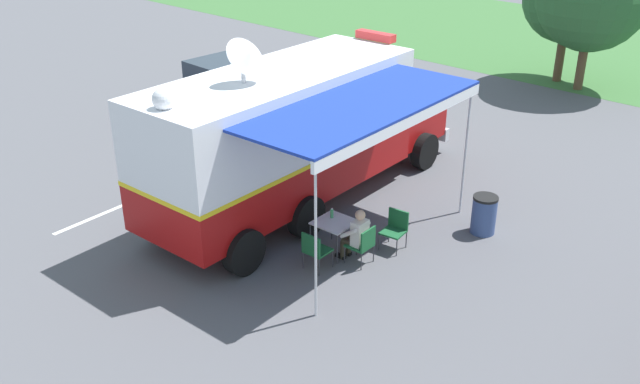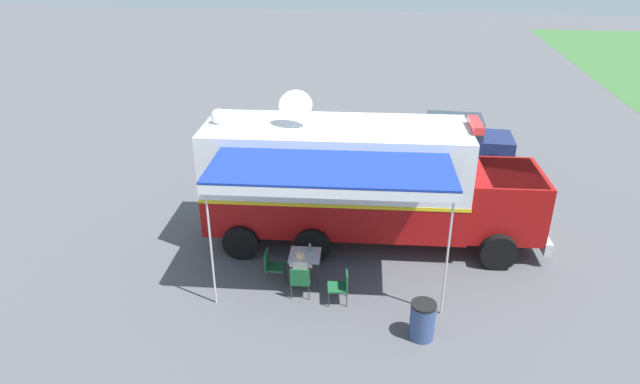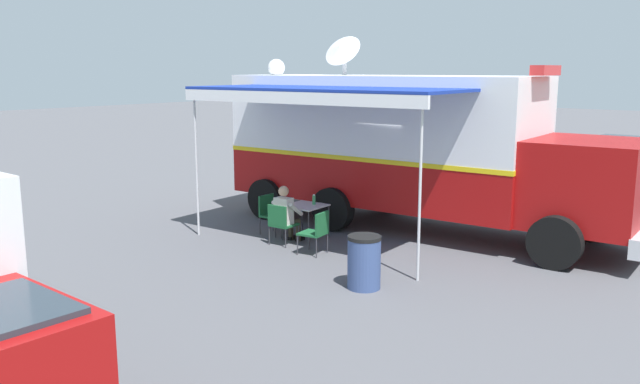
{
  "view_description": "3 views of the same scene",
  "coord_description": "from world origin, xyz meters",
  "px_view_note": "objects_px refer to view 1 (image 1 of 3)",
  "views": [
    {
      "loc": [
        10.84,
        -10.51,
        7.86
      ],
      "look_at": [
        1.92,
        -0.73,
        1.42
      ],
      "focal_mm": 39.16,
      "sensor_mm": 36.0,
      "label": 1
    },
    {
      "loc": [
        14.2,
        1.38,
        8.31
      ],
      "look_at": [
        0.26,
        -0.4,
        1.62
      ],
      "focal_mm": 31.1,
      "sensor_mm": 36.0,
      "label": 2
    },
    {
      "loc": [
        12.82,
        8.41,
        3.65
      ],
      "look_at": [
        2.12,
        -0.18,
        1.06
      ],
      "focal_mm": 36.62,
      "sensor_mm": 36.0,
      "label": 3
    }
  ],
  "objects_px": {
    "folding_table": "(335,224)",
    "seated_responder": "(356,234)",
    "water_bottle": "(332,213)",
    "command_truck": "(302,129)",
    "folding_chair_at_table": "(363,243)",
    "trash_bin": "(484,215)",
    "folding_chair_spare_by_truck": "(396,227)",
    "car_behind_truck": "(226,84)",
    "folding_chair_beside_table": "(315,248)"
  },
  "relations": [
    {
      "from": "command_truck",
      "to": "water_bottle",
      "type": "bearing_deg",
      "value": -30.69
    },
    {
      "from": "folding_table",
      "to": "car_behind_truck",
      "type": "height_order",
      "value": "car_behind_truck"
    },
    {
      "from": "folding_table",
      "to": "folding_chair_beside_table",
      "type": "distance_m",
      "value": 0.89
    },
    {
      "from": "folding_table",
      "to": "water_bottle",
      "type": "distance_m",
      "value": 0.26
    },
    {
      "from": "folding_table",
      "to": "seated_responder",
      "type": "height_order",
      "value": "seated_responder"
    },
    {
      "from": "command_truck",
      "to": "trash_bin",
      "type": "relative_size",
      "value": 10.55
    },
    {
      "from": "folding_chair_beside_table",
      "to": "car_behind_truck",
      "type": "height_order",
      "value": "car_behind_truck"
    },
    {
      "from": "folding_chair_at_table",
      "to": "trash_bin",
      "type": "relative_size",
      "value": 0.96
    },
    {
      "from": "command_truck",
      "to": "folding_table",
      "type": "distance_m",
      "value": 2.83
    },
    {
      "from": "folding_chair_beside_table",
      "to": "trash_bin",
      "type": "relative_size",
      "value": 0.96
    },
    {
      "from": "trash_bin",
      "to": "car_behind_truck",
      "type": "bearing_deg",
      "value": 171.21
    },
    {
      "from": "folding_table",
      "to": "car_behind_truck",
      "type": "relative_size",
      "value": 0.2
    },
    {
      "from": "command_truck",
      "to": "folding_chair_beside_table",
      "type": "xyz_separation_m",
      "value": [
        2.38,
        -2.15,
        -1.43
      ]
    },
    {
      "from": "command_truck",
      "to": "folding_chair_beside_table",
      "type": "height_order",
      "value": "command_truck"
    },
    {
      "from": "seated_responder",
      "to": "car_behind_truck",
      "type": "relative_size",
      "value": 0.29
    },
    {
      "from": "folding_chair_spare_by_truck",
      "to": "car_behind_truck",
      "type": "bearing_deg",
      "value": 159.88
    },
    {
      "from": "seated_responder",
      "to": "trash_bin",
      "type": "xyz_separation_m",
      "value": [
        1.35,
        2.94,
        -0.2
      ]
    },
    {
      "from": "folding_chair_spare_by_truck",
      "to": "seated_responder",
      "type": "relative_size",
      "value": 0.7
    },
    {
      "from": "folding_chair_beside_table",
      "to": "folding_chair_spare_by_truck",
      "type": "relative_size",
      "value": 1.0
    },
    {
      "from": "folding_chair_beside_table",
      "to": "command_truck",
      "type": "bearing_deg",
      "value": 137.95
    },
    {
      "from": "folding_chair_beside_table",
      "to": "seated_responder",
      "type": "relative_size",
      "value": 0.7
    },
    {
      "from": "command_truck",
      "to": "folding_chair_spare_by_truck",
      "type": "height_order",
      "value": "command_truck"
    },
    {
      "from": "trash_bin",
      "to": "command_truck",
      "type": "bearing_deg",
      "value": -158.37
    },
    {
      "from": "command_truck",
      "to": "folding_chair_at_table",
      "type": "distance_m",
      "value": 3.55
    },
    {
      "from": "folding_chair_spare_by_truck",
      "to": "folding_table",
      "type": "bearing_deg",
      "value": -130.12
    },
    {
      "from": "folding_table",
      "to": "folding_chair_beside_table",
      "type": "height_order",
      "value": "folding_chair_beside_table"
    },
    {
      "from": "folding_chair_beside_table",
      "to": "trash_bin",
      "type": "height_order",
      "value": "trash_bin"
    },
    {
      "from": "water_bottle",
      "to": "folding_table",
      "type": "bearing_deg",
      "value": -31.93
    },
    {
      "from": "folding_chair_at_table",
      "to": "car_behind_truck",
      "type": "bearing_deg",
      "value": 154.6
    },
    {
      "from": "folding_chair_at_table",
      "to": "folding_chair_spare_by_truck",
      "type": "height_order",
      "value": "same"
    },
    {
      "from": "seated_responder",
      "to": "car_behind_truck",
      "type": "xyz_separation_m",
      "value": [
        -9.52,
        4.62,
        0.23
      ]
    },
    {
      "from": "folding_chair_at_table",
      "to": "folding_table",
      "type": "bearing_deg",
      "value": -179.52
    },
    {
      "from": "trash_bin",
      "to": "water_bottle",
      "type": "bearing_deg",
      "value": -126.96
    },
    {
      "from": "folding_chair_at_table",
      "to": "seated_responder",
      "type": "xyz_separation_m",
      "value": [
        -0.19,
        -0.01,
        0.14
      ]
    },
    {
      "from": "seated_responder",
      "to": "folding_table",
      "type": "bearing_deg",
      "value": 179.75
    },
    {
      "from": "folding_table",
      "to": "trash_bin",
      "type": "xyz_separation_m",
      "value": [
        1.96,
        2.94,
        -0.22
      ]
    },
    {
      "from": "folding_chair_at_table",
      "to": "trash_bin",
      "type": "bearing_deg",
      "value": 68.45
    },
    {
      "from": "command_truck",
      "to": "car_behind_truck",
      "type": "relative_size",
      "value": 2.25
    },
    {
      "from": "folding_chair_spare_by_truck",
      "to": "trash_bin",
      "type": "distance_m",
      "value": 2.19
    },
    {
      "from": "folding_table",
      "to": "trash_bin",
      "type": "bearing_deg",
      "value": 56.32
    },
    {
      "from": "seated_responder",
      "to": "car_behind_truck",
      "type": "distance_m",
      "value": 10.58
    },
    {
      "from": "command_truck",
      "to": "folding_chair_beside_table",
      "type": "bearing_deg",
      "value": -42.05
    },
    {
      "from": "car_behind_truck",
      "to": "folding_chair_beside_table",
      "type": "bearing_deg",
      "value": -30.96
    },
    {
      "from": "folding_chair_at_table",
      "to": "seated_responder",
      "type": "relative_size",
      "value": 0.7
    },
    {
      "from": "folding_table",
      "to": "seated_responder",
      "type": "distance_m",
      "value": 0.61
    },
    {
      "from": "water_bottle",
      "to": "folding_chair_beside_table",
      "type": "distance_m",
      "value": 1.08
    },
    {
      "from": "folding_chair_beside_table",
      "to": "seated_responder",
      "type": "distance_m",
      "value": 0.95
    },
    {
      "from": "water_bottle",
      "to": "car_behind_truck",
      "type": "xyz_separation_m",
      "value": [
        -8.74,
        4.51,
        0.05
      ]
    },
    {
      "from": "folding_table",
      "to": "water_bottle",
      "type": "xyz_separation_m",
      "value": [
        -0.17,
        0.11,
        0.16
      ]
    },
    {
      "from": "trash_bin",
      "to": "folding_chair_beside_table",
      "type": "bearing_deg",
      "value": -114.85
    }
  ]
}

